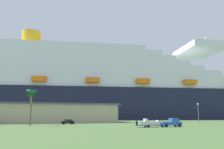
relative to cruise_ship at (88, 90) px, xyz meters
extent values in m
plane|color=#4C6B38|center=(-2.85, -45.78, -18.76)|extent=(600.00, 600.00, 0.00)
cube|color=#191E38|center=(1.86, -0.20, -9.18)|extent=(257.01, 62.18, 19.15)
cube|color=white|center=(1.86, -0.20, 1.89)|extent=(226.32, 55.99, 3.01)
cube|color=white|center=(-3.20, 0.41, 4.90)|extent=(217.18, 54.37, 3.01)
cube|color=white|center=(-8.27, 1.02, 7.91)|extent=(206.81, 52.67, 3.01)
cube|color=white|center=(-13.33, 1.62, 10.92)|extent=(199.08, 51.01, 3.01)
cube|color=white|center=(-18.39, 2.23, 13.93)|extent=(185.96, 48.63, 3.01)
cube|color=white|center=(-23.46, 2.84, 16.94)|extent=(176.76, 46.88, 3.01)
cube|color=white|center=(-28.52, 3.44, 19.95)|extent=(169.57, 45.42, 3.01)
cube|color=white|center=(-33.59, 4.05, 22.96)|extent=(161.05, 44.04, 3.01)
cube|color=white|center=(-38.65, 4.66, 25.97)|extent=(150.33, 42.36, 3.01)
cube|color=white|center=(77.82, -9.31, 29.47)|extent=(29.52, 38.03, 4.00)
cylinder|color=yellow|center=(-36.12, 4.36, 32.10)|extent=(12.83, 12.83, 9.25)
cylinder|color=silver|center=(82.88, -9.92, 33.47)|extent=(0.80, 0.80, 12.00)
cube|color=orange|center=(-29.66, -13.20, 4.00)|extent=(8.32, 4.13, 2.80)
cube|color=orange|center=(-0.12, -16.74, 4.00)|extent=(8.32, 4.13, 2.80)
cube|color=orange|center=(29.42, -20.29, 4.00)|extent=(8.32, 4.13, 2.80)
cube|color=orange|center=(58.96, -23.83, 4.00)|extent=(8.32, 4.13, 2.80)
cube|color=#B7A88C|center=(-26.07, -50.55, -15.33)|extent=(56.16, 22.51, 6.86)
cube|color=#4C4C51|center=(-26.07, -50.55, -11.60)|extent=(58.41, 23.42, 0.60)
cube|color=#2659A5|center=(5.67, -93.45, -17.91)|extent=(5.64, 2.13, 0.90)
cube|color=#2659A5|center=(6.68, -93.42, -17.01)|extent=(2.06, 1.89, 0.90)
cube|color=#26333F|center=(7.35, -93.41, -17.10)|extent=(0.14, 1.68, 0.63)
cylinder|color=black|center=(7.61, -92.40, -18.36)|extent=(0.81, 0.30, 0.80)
cylinder|color=black|center=(7.65, -94.40, -18.36)|extent=(0.81, 0.30, 0.80)
cylinder|color=black|center=(3.85, -92.49, -18.36)|extent=(0.81, 0.30, 0.80)
cylinder|color=black|center=(3.90, -94.49, -18.36)|extent=(0.81, 0.30, 0.80)
cube|color=#595960|center=(-0.73, -93.59, -18.29)|extent=(6.13, 1.80, 0.16)
cube|color=#595960|center=(2.87, -93.51, -18.29)|extent=(2.00, 0.17, 0.10)
cylinder|color=black|center=(-1.03, -92.68, -18.44)|extent=(0.64, 0.23, 0.64)
cylinder|color=black|center=(-0.99, -94.52, -18.44)|extent=(0.64, 0.23, 0.64)
cube|color=silver|center=(-0.73, -93.59, -17.76)|extent=(5.58, 1.97, 0.90)
cone|color=silver|center=(2.44, -93.52, -17.76)|extent=(1.24, 1.69, 1.66)
cube|color=silver|center=(-1.29, -93.60, -16.96)|extent=(0.82, 1.02, 0.70)
cube|color=black|center=(-3.70, -93.66, -17.76)|extent=(0.37, 0.51, 1.10)
cylinder|color=brown|center=(-29.74, -74.73, -14.22)|extent=(0.57, 0.57, 9.08)
cone|color=#195923|center=(-29.35, -74.68, -9.57)|extent=(1.11, 3.22, 2.23)
cone|color=#195923|center=(-29.43, -74.48, -9.57)|extent=(2.34, 2.65, 2.72)
cone|color=#195923|center=(-29.74, -74.33, -9.57)|extent=(3.16, 0.73, 2.23)
cone|color=#195923|center=(-30.04, -74.46, -9.57)|extent=(2.46, 2.59, 2.69)
cone|color=#195923|center=(-30.14, -74.71, -9.57)|extent=(0.85, 3.00, 2.58)
cone|color=#195923|center=(-29.98, -75.06, -9.57)|extent=(2.84, 2.32, 2.54)
cone|color=#195923|center=(-29.82, -75.12, -9.57)|extent=(3.19, 1.29, 2.33)
cone|color=#195923|center=(-29.45, -75.00, -9.57)|extent=(2.51, 2.60, 2.64)
sphere|color=#195923|center=(-29.74, -74.73, -9.67)|extent=(1.10, 1.10, 1.10)
cylinder|color=slate|center=(25.50, -77.41, -15.50)|extent=(0.20, 0.20, 6.52)
sphere|color=#F9F2CC|center=(25.50, -77.41, -11.99)|extent=(0.56, 0.56, 0.56)
cube|color=black|center=(-18.28, -68.80, -18.08)|extent=(4.41, 2.27, 0.70)
cube|color=#1E232D|center=(-18.07, -68.77, -17.45)|extent=(2.54, 1.87, 0.55)
cylinder|color=black|center=(-19.56, -69.84, -18.43)|extent=(0.68, 0.30, 0.66)
cylinder|color=black|center=(-19.77, -68.10, -18.43)|extent=(0.68, 0.30, 0.66)
cylinder|color=black|center=(-16.79, -69.50, -18.43)|extent=(0.68, 0.30, 0.66)
cylinder|color=black|center=(-17.01, -67.75, -18.43)|extent=(0.68, 0.30, 0.66)
cube|color=yellow|center=(-35.13, -59.11, -18.08)|extent=(4.87, 2.64, 0.70)
cube|color=#1E232D|center=(-35.36, -59.08, -17.45)|extent=(2.83, 2.12, 0.55)
cylinder|color=black|center=(-33.47, -58.42, -18.43)|extent=(0.69, 0.32, 0.66)
cylinder|color=black|center=(-33.78, -60.31, -18.43)|extent=(0.69, 0.32, 0.66)
cylinder|color=black|center=(-36.48, -57.92, -18.43)|extent=(0.69, 0.32, 0.66)
cylinder|color=black|center=(-36.79, -59.81, -18.43)|extent=(0.69, 0.32, 0.66)
camera|label=1|loc=(-25.59, -149.42, -15.64)|focal=38.09mm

